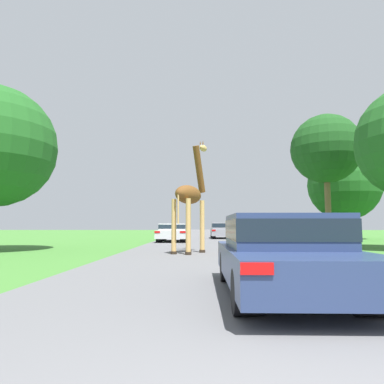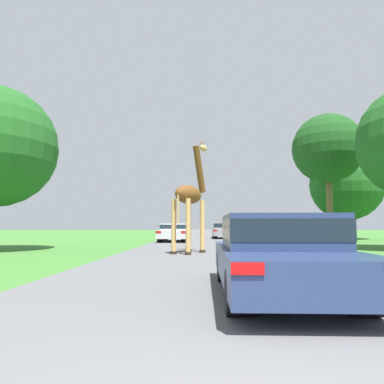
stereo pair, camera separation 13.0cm
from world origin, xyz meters
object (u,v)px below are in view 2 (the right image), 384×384
Objects in this scene: car_lead_maroon at (278,252)px; giraffe_near_road at (190,198)px; car_queue_left at (174,232)px; tree_left_edge at (346,185)px; tree_right_cluster at (328,149)px; car_queue_right at (223,230)px.

giraffe_near_road is at bearing 102.15° from car_lead_maroon.
car_lead_maroon is 0.98× the size of car_queue_left.
giraffe_near_road is at bearing -130.59° from tree_left_edge.
giraffe_near_road is 8.67m from car_lead_maroon.
car_queue_left is 0.52× the size of tree_right_cluster.
tree_left_edge is (10.61, 22.81, 3.76)m from car_lead_maroon.
tree_right_cluster reaches higher than car_queue_left.
tree_right_cluster is at bearing -4.50° from car_queue_left.
car_queue_left is at bearing 175.50° from tree_right_cluster.
car_lead_maroon is at bearing -51.88° from giraffe_near_road.
giraffe_near_road is 1.09× the size of car_queue_left.
car_lead_maroon is 25.44m from tree_left_edge.
car_lead_maroon is 0.60× the size of tree_left_edge.
car_lead_maroon reaches higher than car_queue_left.
car_lead_maroon is 24.36m from car_queue_right.
car_lead_maroon is 19.73m from tree_right_cluster.
giraffe_near_road reaches higher than car_queue_right.
tree_right_cluster is at bearing -45.23° from car_queue_right.
car_queue_right is 0.51× the size of tree_right_cluster.
car_queue_left is at bearing -121.54° from car_queue_right.
tree_left_edge is at bearing 75.38° from giraffe_near_road.
car_lead_maroon is 0.99× the size of car_queue_right.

